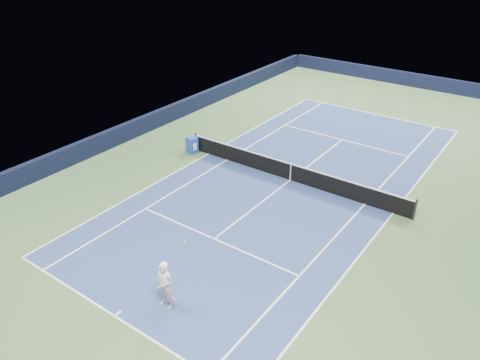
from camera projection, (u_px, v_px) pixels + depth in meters
The scene contains 18 objects.
ground at pixel (290, 180), 24.43m from camera, with size 40.00×40.00×0.00m, color #395830.
wall_far at pixel (413, 80), 38.30m from camera, with size 22.00×0.35×1.10m, color black.
wall_left at pixel (143, 125), 29.69m from camera, with size 0.35×40.00×1.10m, color black.
court_surface at pixel (290, 180), 24.43m from camera, with size 10.97×23.77×0.01m, color navy.
baseline_far at pixel (375, 114), 32.90m from camera, with size 10.97×0.08×0.00m, color white.
baseline_near at pixel (115, 316), 15.95m from camera, with size 10.97×0.08×0.00m, color white.
sideline_doubles_right at pixel (393, 213), 21.62m from camera, with size 0.08×23.77×0.00m, color white.
sideline_doubles_left at pixel (209, 154), 27.22m from camera, with size 0.08×23.77×0.00m, color white.
sideline_singles_right at pixel (365, 204), 22.32m from camera, with size 0.08×23.77×0.00m, color white.
sideline_singles_left at pixel (227, 160), 26.52m from camera, with size 0.08×23.77×0.00m, color white.
service_line_far at pixel (342, 140), 28.99m from camera, with size 8.23×0.08×0.00m, color white.
service_line_near at pixel (214, 239), 19.86m from camera, with size 8.23×0.08×0.00m, color white.
center_service_line at pixel (290, 180), 24.42m from camera, with size 0.08×12.80×0.00m, color white.
center_mark_far at pixel (375, 115), 32.79m from camera, with size 0.08×0.30×0.00m, color white.
center_mark_near at pixel (118, 313), 16.05m from camera, with size 0.08×0.30×0.00m, color white.
tennis_net at pixel (291, 172), 24.18m from camera, with size 12.90×0.10×1.07m.
sponsor_cube at pixel (192, 145), 27.20m from camera, with size 0.65×0.61×0.94m.
tennis_player at pixel (165, 285), 15.96m from camera, with size 0.85×1.30×2.22m.
Camera 1 is at (10.32, -18.95, 11.75)m, focal length 35.00 mm.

